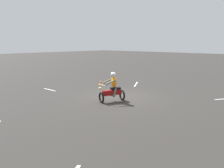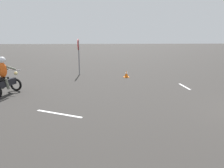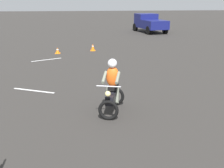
# 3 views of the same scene
# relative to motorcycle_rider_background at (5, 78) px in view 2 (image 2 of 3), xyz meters

# --- Properties ---
(motorcycle_rider_background) EXTENTS (1.56, 0.98, 1.66)m
(motorcycle_rider_background) POSITION_rel_motorcycle_rider_background_xyz_m (0.00, 0.00, 0.00)
(motorcycle_rider_background) COLOR black
(motorcycle_rider_background) RESTS_ON ground
(stop_sign) EXTENTS (0.70, 0.08, 2.30)m
(stop_sign) POSITION_rel_motorcycle_rider_background_xyz_m (4.78, -2.72, 0.91)
(stop_sign) COLOR slate
(stop_sign) RESTS_ON ground
(traffic_cone_near_left) EXTENTS (0.32, 0.32, 0.39)m
(traffic_cone_near_left) POSITION_rel_motorcycle_rider_background_xyz_m (3.73, -5.69, -0.54)
(traffic_cone_near_left) COLOR orange
(traffic_cone_near_left) RESTS_ON ground
(lane_stripe_e) EXTENTS (1.34, 0.14, 0.01)m
(lane_stripe_e) POSITION_rel_motorcycle_rider_background_xyz_m (1.09, -8.33, -0.72)
(lane_stripe_e) COLOR silver
(lane_stripe_e) RESTS_ON ground
(lane_stripe_ne) EXTENTS (0.88, 1.63, 0.01)m
(lane_stripe_ne) POSITION_rel_motorcycle_rider_background_xyz_m (-2.51, -2.71, -0.72)
(lane_stripe_ne) COLOR silver
(lane_stripe_ne) RESTS_ON ground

